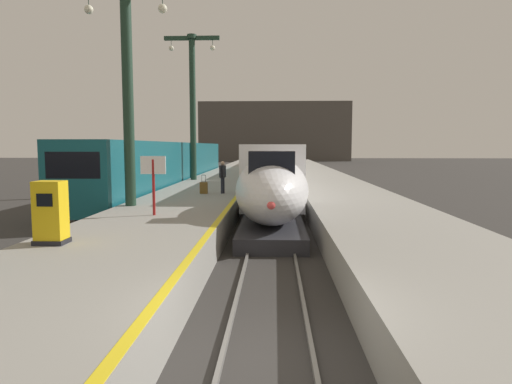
% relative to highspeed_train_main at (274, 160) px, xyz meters
% --- Properties ---
extents(ground_plane, '(260.00, 260.00, 0.00)m').
position_rel_highspeed_train_main_xyz_m(ground_plane, '(0.00, -44.09, -1.97)').
color(ground_plane, '#33302D').
extents(platform_left, '(4.80, 110.00, 1.05)m').
position_rel_highspeed_train_main_xyz_m(platform_left, '(-4.05, -19.34, -1.45)').
color(platform_left, gray).
rests_on(platform_left, ground).
extents(platform_right, '(4.80, 110.00, 1.05)m').
position_rel_highspeed_train_main_xyz_m(platform_right, '(4.05, -19.34, -1.45)').
color(platform_right, gray).
rests_on(platform_right, ground).
extents(platform_left_safety_stripe, '(0.20, 107.80, 0.01)m').
position_rel_highspeed_train_main_xyz_m(platform_left_safety_stripe, '(-1.77, -19.34, -0.92)').
color(platform_left_safety_stripe, yellow).
rests_on(platform_left_safety_stripe, platform_left).
extents(rail_main_left, '(0.08, 110.00, 0.12)m').
position_rel_highspeed_train_main_xyz_m(rail_main_left, '(-0.75, -16.59, -1.91)').
color(rail_main_left, slate).
rests_on(rail_main_left, ground).
extents(rail_main_right, '(0.08, 110.00, 0.12)m').
position_rel_highspeed_train_main_xyz_m(rail_main_right, '(0.75, -16.59, -1.91)').
color(rail_main_right, slate).
rests_on(rail_main_right, ground).
extents(rail_secondary_left, '(0.08, 110.00, 0.12)m').
position_rel_highspeed_train_main_xyz_m(rail_secondary_left, '(-8.85, -16.59, -1.91)').
color(rail_secondary_left, slate).
rests_on(rail_secondary_left, ground).
extents(rail_secondary_right, '(0.08, 110.00, 0.12)m').
position_rel_highspeed_train_main_xyz_m(rail_secondary_right, '(-7.35, -16.59, -1.91)').
color(rail_secondary_right, slate).
rests_on(rail_secondary_right, ground).
extents(highspeed_train_main, '(2.92, 75.57, 3.60)m').
position_rel_highspeed_train_main_xyz_m(highspeed_train_main, '(0.00, 0.00, 0.00)').
color(highspeed_train_main, silver).
rests_on(highspeed_train_main, ground).
extents(regional_train_adjacent, '(2.85, 36.60, 3.80)m').
position_rel_highspeed_train_main_xyz_m(regional_train_adjacent, '(-8.10, -14.74, 0.16)').
color(regional_train_adjacent, '#145660').
rests_on(regional_train_adjacent, ground).
extents(station_column_mid, '(4.00, 0.68, 8.89)m').
position_rel_highspeed_train_main_xyz_m(station_column_mid, '(-5.90, -32.40, 4.45)').
color(station_column_mid, '#1E3828').
rests_on(station_column_mid, platform_left).
extents(station_column_far, '(4.00, 0.68, 10.46)m').
position_rel_highspeed_train_main_xyz_m(station_column_far, '(-5.90, -17.52, 5.28)').
color(station_column_far, '#1E3828').
rests_on(station_column_far, platform_left).
extents(passenger_near_edge, '(0.33, 0.55, 1.69)m').
position_rel_highspeed_train_main_xyz_m(passenger_near_edge, '(-2.63, -27.29, 0.07)').
color(passenger_near_edge, '#23232D').
rests_on(passenger_near_edge, platform_left).
extents(rolling_suitcase, '(0.40, 0.22, 0.98)m').
position_rel_highspeed_train_main_xyz_m(rolling_suitcase, '(-3.60, -27.48, -0.62)').
color(rolling_suitcase, brown).
rests_on(rolling_suitcase, platform_left).
extents(ticket_machine_yellow, '(0.76, 0.62, 1.60)m').
position_rel_highspeed_train_main_xyz_m(ticket_machine_yellow, '(-5.55, -39.92, -0.18)').
color(ticket_machine_yellow, yellow).
rests_on(ticket_machine_yellow, platform_left).
extents(departure_info_board, '(0.90, 0.10, 2.12)m').
position_rel_highspeed_train_main_xyz_m(departure_info_board, '(-4.22, -35.01, 0.58)').
color(departure_info_board, maroon).
rests_on(departure_info_board, platform_left).
extents(terminus_back_wall, '(36.00, 2.00, 14.00)m').
position_rel_highspeed_train_main_xyz_m(terminus_back_wall, '(0.00, 57.91, 5.03)').
color(terminus_back_wall, '#4C4742').
rests_on(terminus_back_wall, ground).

